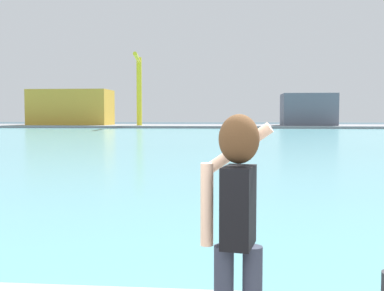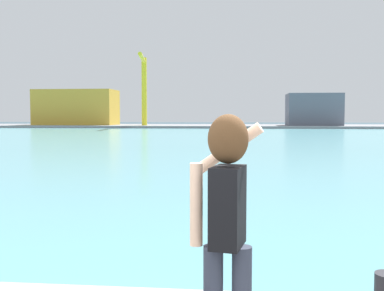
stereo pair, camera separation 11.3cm
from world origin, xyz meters
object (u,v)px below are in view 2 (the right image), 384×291
at_px(warehouse_right, 313,110).
at_px(port_crane, 144,82).
at_px(warehouse_left, 76,107).
at_px(person_photographer, 226,211).

bearing_deg(warehouse_right, port_crane, -170.19).
bearing_deg(warehouse_left, warehouse_right, -0.61).
distance_m(person_photographer, port_crane, 86.41).
bearing_deg(person_photographer, warehouse_right, 1.91).
distance_m(person_photographer, warehouse_right, 90.84).
bearing_deg(port_crane, warehouse_left, 158.36).
xyz_separation_m(warehouse_left, port_crane, (15.37, -6.10, 4.69)).
xyz_separation_m(warehouse_right, port_crane, (-32.31, -5.59, 5.20)).
distance_m(warehouse_left, warehouse_right, 47.69).
xyz_separation_m(person_photographer, warehouse_left, (-33.71, 90.25, 2.32)).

